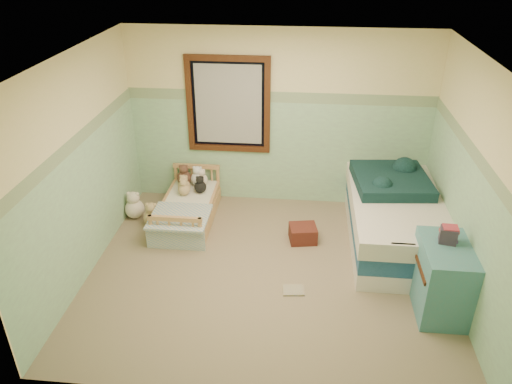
# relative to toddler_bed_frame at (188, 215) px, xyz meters

# --- Properties ---
(floor) EXTENTS (4.20, 3.60, 0.02)m
(floor) POSITION_rel_toddler_bed_frame_xyz_m (1.19, -1.05, -0.10)
(floor) COLOR #7D6E52
(floor) RESTS_ON ground
(ceiling) EXTENTS (4.20, 3.60, 0.02)m
(ceiling) POSITION_rel_toddler_bed_frame_xyz_m (1.19, -1.05, 2.42)
(ceiling) COLOR silver
(ceiling) RESTS_ON wall_back
(wall_back) EXTENTS (4.20, 0.04, 2.50)m
(wall_back) POSITION_rel_toddler_bed_frame_xyz_m (1.19, 0.75, 1.16)
(wall_back) COLOR beige
(wall_back) RESTS_ON floor
(wall_front) EXTENTS (4.20, 0.04, 2.50)m
(wall_front) POSITION_rel_toddler_bed_frame_xyz_m (1.19, -2.85, 1.16)
(wall_front) COLOR beige
(wall_front) RESTS_ON floor
(wall_left) EXTENTS (0.04, 3.60, 2.50)m
(wall_left) POSITION_rel_toddler_bed_frame_xyz_m (-0.91, -1.05, 1.16)
(wall_left) COLOR beige
(wall_left) RESTS_ON floor
(wall_right) EXTENTS (0.04, 3.60, 2.50)m
(wall_right) POSITION_rel_toddler_bed_frame_xyz_m (3.29, -1.05, 1.16)
(wall_right) COLOR beige
(wall_right) RESTS_ON floor
(wainscot_mint) EXTENTS (4.20, 0.01, 1.50)m
(wainscot_mint) POSITION_rel_toddler_bed_frame_xyz_m (1.19, 0.74, 0.66)
(wainscot_mint) COLOR #84AB8D
(wainscot_mint) RESTS_ON floor
(border_strip) EXTENTS (4.20, 0.01, 0.15)m
(border_strip) POSITION_rel_toddler_bed_frame_xyz_m (1.19, 0.74, 1.49)
(border_strip) COLOR #467443
(border_strip) RESTS_ON wall_back
(window_frame) EXTENTS (1.16, 0.06, 1.36)m
(window_frame) POSITION_rel_toddler_bed_frame_xyz_m (0.49, 0.71, 1.36)
(window_frame) COLOR black
(window_frame) RESTS_ON wall_back
(window_blinds) EXTENTS (0.92, 0.01, 1.12)m
(window_blinds) POSITION_rel_toddler_bed_frame_xyz_m (0.49, 0.72, 1.36)
(window_blinds) COLOR #BCBCB9
(window_blinds) RESTS_ON window_frame
(toddler_bed_frame) EXTENTS (0.69, 1.38, 0.18)m
(toddler_bed_frame) POSITION_rel_toddler_bed_frame_xyz_m (0.00, 0.00, 0.00)
(toddler_bed_frame) COLOR #A3723C
(toddler_bed_frame) RESTS_ON floor
(toddler_mattress) EXTENTS (0.63, 1.32, 0.12)m
(toddler_mattress) POSITION_rel_toddler_bed_frame_xyz_m (0.00, 0.00, 0.15)
(toddler_mattress) COLOR white
(toddler_mattress) RESTS_ON toddler_bed_frame
(patchwork_quilt) EXTENTS (0.75, 0.69, 0.03)m
(patchwork_quilt) POSITION_rel_toddler_bed_frame_xyz_m (0.00, -0.43, 0.22)
(patchwork_quilt) COLOR #6998BD
(patchwork_quilt) RESTS_ON toddler_mattress
(plush_bed_brown) EXTENTS (0.21, 0.21, 0.21)m
(plush_bed_brown) POSITION_rel_toddler_bed_frame_xyz_m (-0.15, 0.50, 0.31)
(plush_bed_brown) COLOR brown
(plush_bed_brown) RESTS_ON toddler_mattress
(plush_bed_white) EXTENTS (0.20, 0.20, 0.20)m
(plush_bed_white) POSITION_rel_toddler_bed_frame_xyz_m (0.05, 0.50, 0.31)
(plush_bed_white) COLOR white
(plush_bed_white) RESTS_ON toddler_mattress
(plush_bed_tan) EXTENTS (0.17, 0.17, 0.17)m
(plush_bed_tan) POSITION_rel_toddler_bed_frame_xyz_m (-0.10, 0.28, 0.30)
(plush_bed_tan) COLOR tan
(plush_bed_tan) RESTS_ON toddler_mattress
(plush_bed_dark) EXTENTS (0.17, 0.17, 0.17)m
(plush_bed_dark) POSITION_rel_toddler_bed_frame_xyz_m (0.13, 0.28, 0.29)
(plush_bed_dark) COLOR black
(plush_bed_dark) RESTS_ON toddler_mattress
(plush_floor_cream) EXTENTS (0.27, 0.27, 0.27)m
(plush_floor_cream) POSITION_rel_toddler_bed_frame_xyz_m (-0.76, 0.01, 0.05)
(plush_floor_cream) COLOR silver
(plush_floor_cream) RESTS_ON floor
(plush_floor_tan) EXTENTS (0.24, 0.24, 0.24)m
(plush_floor_tan) POSITION_rel_toddler_bed_frame_xyz_m (-0.45, -0.19, 0.03)
(plush_floor_tan) COLOR tan
(plush_floor_tan) RESTS_ON floor
(twin_bed_frame) EXTENTS (1.08, 2.16, 0.22)m
(twin_bed_frame) POSITION_rel_toddler_bed_frame_xyz_m (2.74, -0.24, 0.02)
(twin_bed_frame) COLOR white
(twin_bed_frame) RESTS_ON floor
(twin_boxspring) EXTENTS (1.08, 2.16, 0.22)m
(twin_boxspring) POSITION_rel_toddler_bed_frame_xyz_m (2.74, -0.24, 0.24)
(twin_boxspring) COLOR navy
(twin_boxspring) RESTS_ON twin_bed_frame
(twin_mattress) EXTENTS (1.12, 2.20, 0.22)m
(twin_mattress) POSITION_rel_toddler_bed_frame_xyz_m (2.74, -0.24, 0.46)
(twin_mattress) COLOR white
(twin_mattress) RESTS_ON twin_boxspring
(teal_blanket) EXTENTS (1.00, 1.05, 0.14)m
(teal_blanket) POSITION_rel_toddler_bed_frame_xyz_m (2.69, 0.06, 0.64)
(teal_blanket) COLOR black
(teal_blanket) RESTS_ON twin_mattress
(dresser) EXTENTS (0.49, 0.78, 0.78)m
(dresser) POSITION_rel_toddler_bed_frame_xyz_m (3.04, -1.50, 0.30)
(dresser) COLOR teal
(dresser) RESTS_ON floor
(book_stack) EXTENTS (0.19, 0.16, 0.17)m
(book_stack) POSITION_rel_toddler_bed_frame_xyz_m (3.04, -1.41, 0.78)
(book_stack) COLOR #442A2A
(book_stack) RESTS_ON dresser
(red_pillow) EXTENTS (0.39, 0.35, 0.21)m
(red_pillow) POSITION_rel_toddler_bed_frame_xyz_m (1.59, -0.35, 0.02)
(red_pillow) COLOR maroon
(red_pillow) RESTS_ON floor
(floor_book) EXTENTS (0.26, 0.21, 0.02)m
(floor_book) POSITION_rel_toddler_bed_frame_xyz_m (1.51, -1.38, -0.08)
(floor_book) COLOR gold
(floor_book) RESTS_ON floor
(extra_plush_0) EXTENTS (0.17, 0.17, 0.17)m
(extra_plush_0) POSITION_rel_toddler_bed_frame_xyz_m (0.11, 0.50, 0.30)
(extra_plush_0) COLOR silver
(extra_plush_0) RESTS_ON toddler_mattress
(extra_plush_1) EXTENTS (0.20, 0.20, 0.20)m
(extra_plush_1) POSITION_rel_toddler_bed_frame_xyz_m (-0.15, 0.52, 0.31)
(extra_plush_1) COLOR silver
(extra_plush_1) RESTS_ON toddler_mattress
(extra_plush_2) EXTENTS (0.17, 0.17, 0.17)m
(extra_plush_2) POSITION_rel_toddler_bed_frame_xyz_m (-0.08, 0.18, 0.29)
(extra_plush_2) COLOR tan
(extra_plush_2) RESTS_ON toddler_mattress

